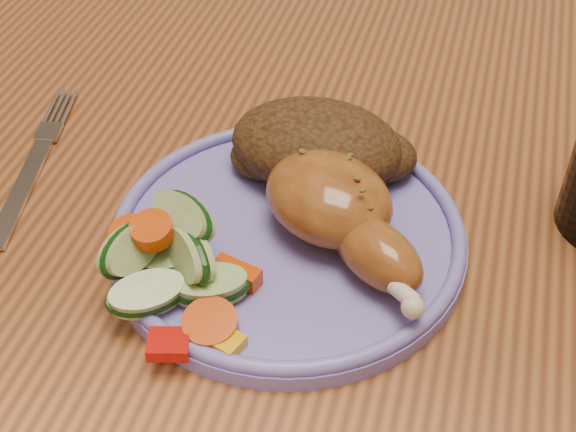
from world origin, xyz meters
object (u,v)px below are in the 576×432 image
Objects in this scene: plate at (288,238)px; fork at (32,167)px; chair_far at (458,34)px; dining_table at (403,212)px.

plate reaches higher than fork.
chair_far is 0.84m from fork.
plate is (-0.06, -0.15, 0.09)m from dining_table.
chair_far reaches higher than plate.
chair_far is 5.49× the size of fork.
plate is 0.21m from fork.
fork is at bearing 173.05° from plate.
chair_far is (0.00, 0.63, -0.17)m from dining_table.
plate is at bearing -6.95° from fork.
chair_far is 3.76× the size of plate.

